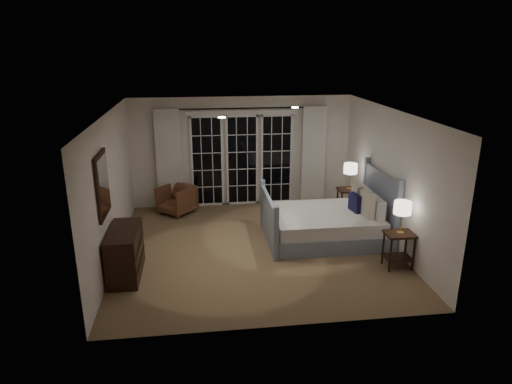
{
  "coord_description": "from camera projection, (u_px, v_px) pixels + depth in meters",
  "views": [
    {
      "loc": [
        -1.0,
        -7.66,
        3.61
      ],
      "look_at": [
        0.01,
        0.11,
        1.05
      ],
      "focal_mm": 32.0,
      "sensor_mm": 36.0,
      "label": 1
    }
  ],
  "objects": [
    {
      "name": "ceiling",
      "position": [
        256.0,
        112.0,
        7.69
      ],
      "size": [
        5.0,
        5.0,
        0.0
      ],
      "primitive_type": "plane",
      "rotation": [
        3.14,
        0.0,
        0.0
      ],
      "color": "white",
      "rests_on": "wall_back"
    },
    {
      "name": "downlight_b",
      "position": [
        222.0,
        117.0,
        7.24
      ],
      "size": [
        0.12,
        0.12,
        0.01
      ],
      "primitive_type": "cylinder",
      "color": "white",
      "rests_on": "ceiling"
    },
    {
      "name": "curtain_left",
      "position": [
        169.0,
        159.0,
        10.15
      ],
      "size": [
        0.55,
        0.1,
        2.25
      ],
      "primitive_type": "cube",
      "color": "silver",
      "rests_on": "curtain_rod"
    },
    {
      "name": "wall_front",
      "position": [
        282.0,
        241.0,
        5.72
      ],
      "size": [
        5.0,
        0.02,
        2.5
      ],
      "primitive_type": "cube",
      "color": "white",
      "rests_on": "floor"
    },
    {
      "name": "mirror",
      "position": [
        103.0,
        185.0,
        6.96
      ],
      "size": [
        0.05,
        0.85,
        1.0
      ],
      "color": "black",
      "rests_on": "wall_left"
    },
    {
      "name": "dresser",
      "position": [
        125.0,
        253.0,
        7.35
      ],
      "size": [
        0.48,
        1.12,
        0.79
      ],
      "color": "black",
      "rests_on": "floor"
    },
    {
      "name": "curtain_right",
      "position": [
        313.0,
        155.0,
        10.55
      ],
      "size": [
        0.55,
        0.1,
        2.25
      ],
      "primitive_type": "cube",
      "color": "silver",
      "rests_on": "curtain_rod"
    },
    {
      "name": "wall_left",
      "position": [
        111.0,
        189.0,
        7.77
      ],
      "size": [
        0.02,
        5.0,
        2.5
      ],
      "primitive_type": "cube",
      "color": "white",
      "rests_on": "floor"
    },
    {
      "name": "floor",
      "position": [
        256.0,
        248.0,
        8.46
      ],
      "size": [
        5.0,
        5.0,
        0.0
      ],
      "primitive_type": "plane",
      "color": "brown",
      "rests_on": "ground"
    },
    {
      "name": "bed",
      "position": [
        327.0,
        223.0,
        8.75
      ],
      "size": [
        2.22,
        1.59,
        1.29
      ],
      "color": "gray",
      "rests_on": "floor"
    },
    {
      "name": "wall_right",
      "position": [
        391.0,
        178.0,
        8.38
      ],
      "size": [
        0.02,
        5.0,
        2.5
      ],
      "primitive_type": "cube",
      "color": "white",
      "rests_on": "floor"
    },
    {
      "name": "french_doors",
      "position": [
        242.0,
        159.0,
        10.44
      ],
      "size": [
        2.5,
        0.04,
        2.2
      ],
      "color": "black",
      "rests_on": "wall_back"
    },
    {
      "name": "armchair",
      "position": [
        177.0,
        200.0,
        10.1
      ],
      "size": [
        0.96,
        0.96,
        0.63
      ],
      "primitive_type": "imported",
      "rotation": [
        0.0,
        0.0,
        -0.73
      ],
      "color": "brown",
      "rests_on": "floor"
    },
    {
      "name": "wall_back",
      "position": [
        242.0,
        152.0,
        10.43
      ],
      "size": [
        5.0,
        0.02,
        2.5
      ],
      "primitive_type": "cube",
      "color": "white",
      "rests_on": "floor"
    },
    {
      "name": "curtain_rod",
      "position": [
        242.0,
        108.0,
        10.03
      ],
      "size": [
        3.5,
        0.03,
        0.03
      ],
      "primitive_type": "cylinder",
      "rotation": [
        0.0,
        1.57,
        0.0
      ],
      "color": "black",
      "rests_on": "wall_back"
    },
    {
      "name": "lamp_right",
      "position": [
        351.0,
        169.0,
        9.68
      ],
      "size": [
        0.29,
        0.29,
        0.56
      ],
      "color": "#D2B454",
      "rests_on": "nightstand_right"
    },
    {
      "name": "lamp_left",
      "position": [
        403.0,
        208.0,
        7.41
      ],
      "size": [
        0.28,
        0.28,
        0.55
      ],
      "color": "#D2B454",
      "rests_on": "nightstand_left"
    },
    {
      "name": "nightstand_right",
      "position": [
        349.0,
        198.0,
        9.88
      ],
      "size": [
        0.48,
        0.39,
        0.63
      ],
      "color": "black",
      "rests_on": "floor"
    },
    {
      "name": "downlight_a",
      "position": [
        295.0,
        108.0,
        8.36
      ],
      "size": [
        0.12,
        0.12,
        0.01
      ],
      "primitive_type": "cylinder",
      "color": "white",
      "rests_on": "ceiling"
    },
    {
      "name": "nightstand_left",
      "position": [
        399.0,
        245.0,
        7.61
      ],
      "size": [
        0.48,
        0.38,
        0.62
      ],
      "color": "black",
      "rests_on": "floor"
    }
  ]
}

